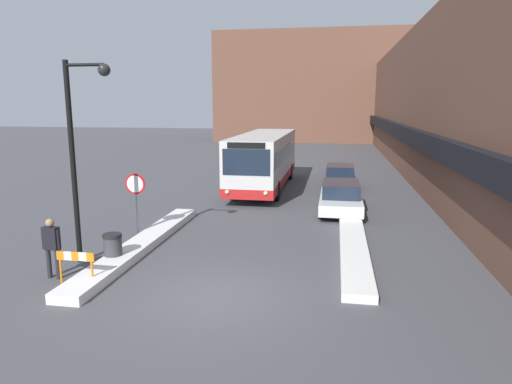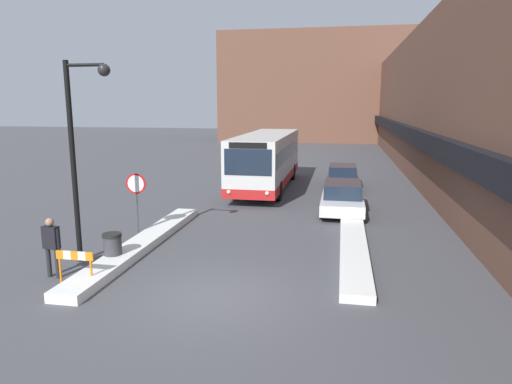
% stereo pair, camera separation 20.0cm
% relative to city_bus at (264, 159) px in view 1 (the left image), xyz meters
% --- Properties ---
extents(ground_plane, '(160.00, 160.00, 0.00)m').
position_rel_city_bus_xyz_m(ground_plane, '(1.18, -15.52, -1.72)').
color(ground_plane, '#47474C').
extents(building_row_right, '(5.50, 60.00, 9.70)m').
position_rel_city_bus_xyz_m(building_row_right, '(11.16, 8.48, 3.11)').
color(building_row_right, brown).
rests_on(building_row_right, ground_plane).
extents(building_backdrop_far, '(26.00, 8.00, 14.04)m').
position_rel_city_bus_xyz_m(building_backdrop_far, '(1.18, 36.17, 5.30)').
color(building_backdrop_far, brown).
rests_on(building_backdrop_far, ground_plane).
extents(snow_bank_left, '(0.90, 9.52, 0.27)m').
position_rel_city_bus_xyz_m(snow_bank_left, '(-2.42, -11.94, -1.59)').
color(snow_bank_left, silver).
rests_on(snow_bank_left, ground_plane).
extents(snow_bank_right, '(0.90, 10.70, 0.25)m').
position_rel_city_bus_xyz_m(snow_bank_right, '(4.78, -9.98, -1.60)').
color(snow_bank_right, silver).
rests_on(snow_bank_right, ground_plane).
extents(city_bus, '(2.61, 11.16, 3.18)m').
position_rel_city_bus_xyz_m(city_bus, '(0.00, 0.00, 0.00)').
color(city_bus, silver).
rests_on(city_bus, ground_plane).
extents(parked_car_front, '(1.90, 4.53, 1.39)m').
position_rel_city_bus_xyz_m(parked_car_front, '(4.38, -5.39, -1.02)').
color(parked_car_front, silver).
rests_on(parked_car_front, ground_plane).
extents(parked_car_back, '(1.81, 4.30, 1.36)m').
position_rel_city_bus_xyz_m(parked_car_back, '(4.38, 0.84, -1.04)').
color(parked_car_back, navy).
rests_on(parked_car_back, ground_plane).
extents(stop_sign, '(0.76, 0.08, 2.41)m').
position_rel_city_bus_xyz_m(stop_sign, '(-3.06, -10.89, 0.03)').
color(stop_sign, gray).
rests_on(stop_sign, ground_plane).
extents(street_lamp, '(1.46, 0.36, 6.14)m').
position_rel_city_bus_xyz_m(street_lamp, '(-3.45, -13.65, 2.10)').
color(street_lamp, black).
rests_on(street_lamp, ground_plane).
extents(pedestrian, '(0.56, 0.28, 1.75)m').
position_rel_city_bus_xyz_m(pedestrian, '(-3.71, -15.05, -0.67)').
color(pedestrian, '#232328').
rests_on(pedestrian, ground_plane).
extents(trash_bin, '(0.59, 0.59, 0.95)m').
position_rel_city_bus_xyz_m(trash_bin, '(-2.63, -13.62, -1.24)').
color(trash_bin, '#38383D').
rests_on(trash_bin, ground_plane).
extents(construction_barricade, '(1.10, 0.06, 0.94)m').
position_rel_city_bus_xyz_m(construction_barricade, '(-2.80, -15.39, -1.05)').
color(construction_barricade, orange).
rests_on(construction_barricade, ground_plane).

